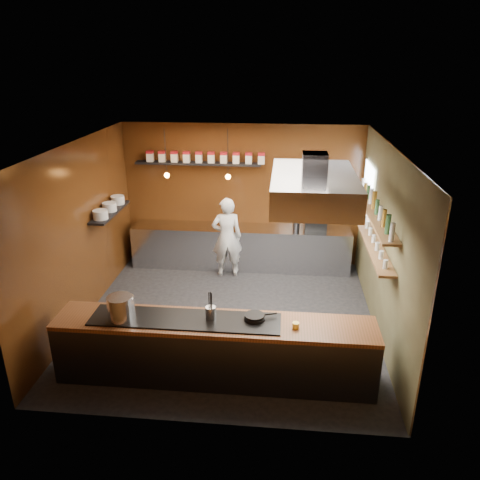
# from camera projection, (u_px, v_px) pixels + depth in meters

# --- Properties ---
(floor) EXTENTS (5.00, 5.00, 0.00)m
(floor) POSITION_uv_depth(u_px,v_px,m) (229.00, 318.00, 8.15)
(floor) COLOR black
(floor) RESTS_ON ground
(back_wall) EXTENTS (5.00, 0.00, 5.00)m
(back_wall) POSITION_uv_depth(u_px,v_px,m) (242.00, 196.00, 9.91)
(back_wall) COLOR #39190A
(back_wall) RESTS_ON ground
(left_wall) EXTENTS (0.00, 5.00, 5.00)m
(left_wall) POSITION_uv_depth(u_px,v_px,m) (80.00, 233.00, 7.82)
(left_wall) COLOR #39190A
(left_wall) RESTS_ON ground
(right_wall) EXTENTS (0.00, 5.00, 5.00)m
(right_wall) POSITION_uv_depth(u_px,v_px,m) (385.00, 244.00, 7.37)
(right_wall) COLOR #474228
(right_wall) RESTS_ON ground
(ceiling) EXTENTS (5.00, 5.00, 0.00)m
(ceiling) POSITION_uv_depth(u_px,v_px,m) (227.00, 146.00, 7.04)
(ceiling) COLOR silver
(ceiling) RESTS_ON back_wall
(window_pane) EXTENTS (0.00, 1.00, 1.00)m
(window_pane) POSITION_uv_depth(u_px,v_px,m) (368.00, 190.00, 8.80)
(window_pane) COLOR white
(window_pane) RESTS_ON right_wall
(prep_counter) EXTENTS (4.60, 0.65, 0.90)m
(prep_counter) POSITION_uv_depth(u_px,v_px,m) (241.00, 247.00, 9.99)
(prep_counter) COLOR silver
(prep_counter) RESTS_ON floor
(pass_counter) EXTENTS (4.40, 0.72, 0.94)m
(pass_counter) POSITION_uv_depth(u_px,v_px,m) (215.00, 350.00, 6.50)
(pass_counter) COLOR #38383D
(pass_counter) RESTS_ON floor
(tin_shelf) EXTENTS (2.60, 0.26, 0.04)m
(tin_shelf) POSITION_uv_depth(u_px,v_px,m) (198.00, 163.00, 9.60)
(tin_shelf) COLOR black
(tin_shelf) RESTS_ON back_wall
(plate_shelf) EXTENTS (0.30, 1.40, 0.04)m
(plate_shelf) POSITION_uv_depth(u_px,v_px,m) (110.00, 212.00, 8.71)
(plate_shelf) COLOR black
(plate_shelf) RESTS_ON left_wall
(bottle_shelf_upper) EXTENTS (0.26, 2.80, 0.04)m
(bottle_shelf_upper) POSITION_uv_depth(u_px,v_px,m) (374.00, 213.00, 7.51)
(bottle_shelf_upper) COLOR brown
(bottle_shelf_upper) RESTS_ON right_wall
(bottle_shelf_lower) EXTENTS (0.26, 2.80, 0.04)m
(bottle_shelf_lower) POSITION_uv_depth(u_px,v_px,m) (371.00, 240.00, 7.68)
(bottle_shelf_lower) COLOR brown
(bottle_shelf_lower) RESTS_ON right_wall
(extractor_hood) EXTENTS (1.20, 2.00, 0.72)m
(extractor_hood) POSITION_uv_depth(u_px,v_px,m) (313.00, 187.00, 6.74)
(extractor_hood) COLOR #38383D
(extractor_hood) RESTS_ON ceiling
(pendant_left) EXTENTS (0.10, 0.10, 0.95)m
(pendant_left) POSITION_uv_depth(u_px,v_px,m) (167.00, 173.00, 9.05)
(pendant_left) COLOR black
(pendant_left) RESTS_ON ceiling
(pendant_right) EXTENTS (0.10, 0.10, 0.95)m
(pendant_right) POSITION_uv_depth(u_px,v_px,m) (228.00, 174.00, 8.94)
(pendant_right) COLOR black
(pendant_right) RESTS_ON ceiling
(storage_tins) EXTENTS (2.43, 0.13, 0.22)m
(storage_tins) POSITION_uv_depth(u_px,v_px,m) (205.00, 157.00, 9.54)
(storage_tins) COLOR beige
(storage_tins) RESTS_ON tin_shelf
(plate_stacks) EXTENTS (0.26, 1.16, 0.16)m
(plate_stacks) POSITION_uv_depth(u_px,v_px,m) (109.00, 207.00, 8.68)
(plate_stacks) COLOR silver
(plate_stacks) RESTS_ON plate_shelf
(bottles) EXTENTS (0.06, 2.66, 0.24)m
(bottles) POSITION_uv_depth(u_px,v_px,m) (375.00, 204.00, 7.46)
(bottles) COLOR silver
(bottles) RESTS_ON bottle_shelf_upper
(wine_glasses) EXTENTS (0.07, 2.37, 0.13)m
(wine_glasses) POSITION_uv_depth(u_px,v_px,m) (372.00, 235.00, 7.65)
(wine_glasses) COLOR silver
(wine_glasses) RESTS_ON bottle_shelf_lower
(stockpot_large) EXTENTS (0.38, 0.38, 0.34)m
(stockpot_large) POSITION_uv_depth(u_px,v_px,m) (120.00, 308.00, 6.29)
(stockpot_large) COLOR silver
(stockpot_large) RESTS_ON pass_counter
(stockpot_small) EXTENTS (0.37, 0.37, 0.30)m
(stockpot_small) POSITION_uv_depth(u_px,v_px,m) (123.00, 307.00, 6.34)
(stockpot_small) COLOR silver
(stockpot_small) RESTS_ON pass_counter
(utensil_crock) EXTENTS (0.14, 0.14, 0.18)m
(utensil_crock) POSITION_uv_depth(u_px,v_px,m) (211.00, 313.00, 6.32)
(utensil_crock) COLOR #B5B8BC
(utensil_crock) RESTS_ON pass_counter
(frying_pan) EXTENTS (0.45, 0.29, 0.07)m
(frying_pan) POSITION_uv_depth(u_px,v_px,m) (255.00, 317.00, 6.33)
(frying_pan) COLOR black
(frying_pan) RESTS_ON pass_counter
(butter_jar) EXTENTS (0.10, 0.10, 0.08)m
(butter_jar) POSITION_uv_depth(u_px,v_px,m) (296.00, 325.00, 6.16)
(butter_jar) COLOR yellow
(butter_jar) RESTS_ON pass_counter
(espresso_machine) EXTENTS (0.45, 0.43, 0.44)m
(espresso_machine) POSITION_uv_depth(u_px,v_px,m) (316.00, 219.00, 9.67)
(espresso_machine) COLOR black
(espresso_machine) RESTS_ON prep_counter
(chef) EXTENTS (0.67, 0.50, 1.66)m
(chef) POSITION_uv_depth(u_px,v_px,m) (227.00, 237.00, 9.48)
(chef) COLOR white
(chef) RESTS_ON floor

